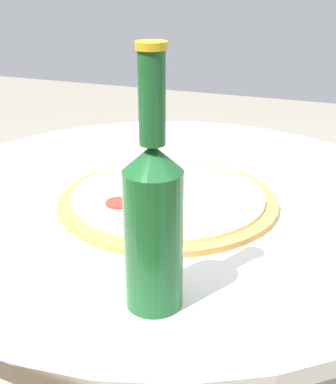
% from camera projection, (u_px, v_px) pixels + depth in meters
% --- Properties ---
extents(table, '(0.92, 0.92, 0.77)m').
position_uv_depth(table, '(168.00, 281.00, 1.01)').
color(table, silver).
rests_on(table, ground_plane).
extents(pizza, '(0.37, 0.37, 0.02)m').
position_uv_depth(pizza, '(168.00, 199.00, 0.90)').
color(pizza, '#C68E47').
rests_on(pizza, table).
extents(beer_bottle, '(0.07, 0.07, 0.30)m').
position_uv_depth(beer_bottle, '(153.00, 218.00, 0.59)').
color(beer_bottle, '#195628').
rests_on(beer_bottle, table).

